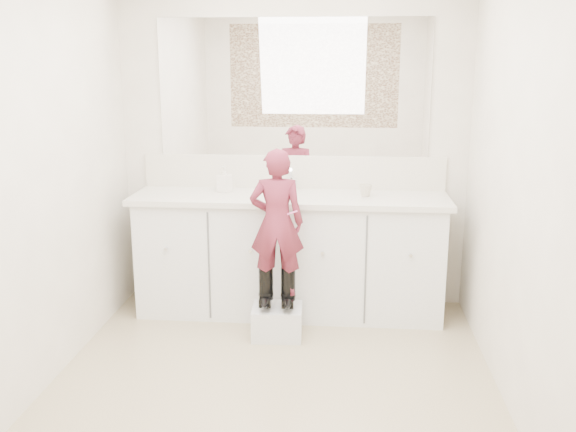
# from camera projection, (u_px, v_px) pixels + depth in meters

# --- Properties ---
(floor) EXTENTS (3.00, 3.00, 0.00)m
(floor) POSITION_uv_depth(u_px,v_px,m) (271.00, 391.00, 3.66)
(floor) COLOR #957E61
(floor) RESTS_ON ground
(wall_back) EXTENTS (2.60, 0.00, 2.60)m
(wall_back) POSITION_uv_depth(u_px,v_px,m) (293.00, 147.00, 4.83)
(wall_back) COLOR beige
(wall_back) RESTS_ON floor
(wall_front) EXTENTS (2.60, 0.00, 2.60)m
(wall_front) POSITION_uv_depth(u_px,v_px,m) (211.00, 280.00, 1.92)
(wall_front) COLOR beige
(wall_front) RESTS_ON floor
(wall_left) EXTENTS (0.00, 3.00, 3.00)m
(wall_left) POSITION_uv_depth(u_px,v_px,m) (33.00, 181.00, 3.49)
(wall_left) COLOR beige
(wall_left) RESTS_ON floor
(wall_right) EXTENTS (0.00, 3.00, 3.00)m
(wall_right) POSITION_uv_depth(u_px,v_px,m) (523.00, 189.00, 3.26)
(wall_right) COLOR beige
(wall_right) RESTS_ON floor
(vanity_cabinet) EXTENTS (2.20, 0.55, 0.85)m
(vanity_cabinet) POSITION_uv_depth(u_px,v_px,m) (290.00, 256.00, 4.74)
(vanity_cabinet) COLOR silver
(vanity_cabinet) RESTS_ON floor
(countertop) EXTENTS (2.28, 0.58, 0.04)m
(countertop) POSITION_uv_depth(u_px,v_px,m) (290.00, 198.00, 4.62)
(countertop) COLOR beige
(countertop) RESTS_ON vanity_cabinet
(backsplash) EXTENTS (2.28, 0.03, 0.25)m
(backsplash) POSITION_uv_depth(u_px,v_px,m) (293.00, 172.00, 4.85)
(backsplash) COLOR beige
(backsplash) RESTS_ON countertop
(mirror) EXTENTS (2.00, 0.02, 1.00)m
(mirror) POSITION_uv_depth(u_px,v_px,m) (293.00, 88.00, 4.71)
(mirror) COLOR white
(mirror) RESTS_ON wall_back
(dot_panel) EXTENTS (2.00, 0.01, 1.20)m
(dot_panel) POSITION_uv_depth(u_px,v_px,m) (207.00, 129.00, 1.83)
(dot_panel) COLOR #472819
(dot_panel) RESTS_ON wall_front
(faucet) EXTENTS (0.08, 0.08, 0.10)m
(faucet) POSITION_uv_depth(u_px,v_px,m) (292.00, 184.00, 4.77)
(faucet) COLOR silver
(faucet) RESTS_ON countertop
(cup) EXTENTS (0.11, 0.11, 0.09)m
(cup) POSITION_uv_depth(u_px,v_px,m) (366.00, 190.00, 4.58)
(cup) COLOR beige
(cup) RESTS_ON countertop
(soap_bottle) EXTENTS (0.12, 0.12, 0.19)m
(soap_bottle) POSITION_uv_depth(u_px,v_px,m) (224.00, 179.00, 4.72)
(soap_bottle) COLOR silver
(soap_bottle) RESTS_ON countertop
(step_stool) EXTENTS (0.35, 0.30, 0.21)m
(step_stool) POSITION_uv_depth(u_px,v_px,m) (277.00, 322.00, 4.36)
(step_stool) COLOR silver
(step_stool) RESTS_ON floor
(boot_left) EXTENTS (0.11, 0.19, 0.28)m
(boot_left) POSITION_uv_depth(u_px,v_px,m) (266.00, 287.00, 4.31)
(boot_left) COLOR black
(boot_left) RESTS_ON step_stool
(boot_right) EXTENTS (0.11, 0.19, 0.28)m
(boot_right) POSITION_uv_depth(u_px,v_px,m) (288.00, 288.00, 4.30)
(boot_right) COLOR black
(boot_right) RESTS_ON step_stool
(toddler) EXTENTS (0.37, 0.25, 0.98)m
(toddler) POSITION_uv_depth(u_px,v_px,m) (277.00, 223.00, 4.20)
(toddler) COLOR #AF3652
(toddler) RESTS_ON step_stool
(toothbrush) EXTENTS (0.14, 0.02, 0.06)m
(toothbrush) POSITION_uv_depth(u_px,v_px,m) (287.00, 214.00, 4.16)
(toothbrush) COLOR pink
(toothbrush) RESTS_ON toddler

